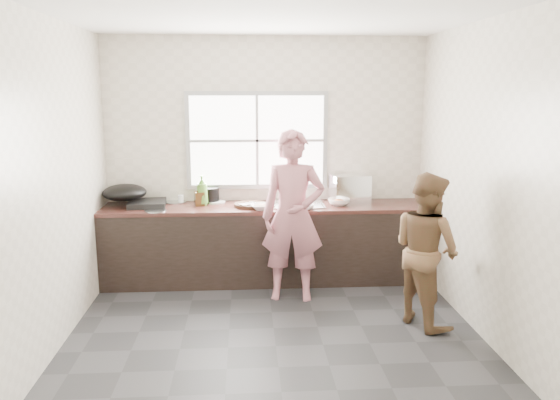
{
  "coord_description": "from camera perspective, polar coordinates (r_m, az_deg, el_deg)",
  "views": [
    {
      "loc": [
        -0.24,
        -4.59,
        2.12
      ],
      "look_at": [
        0.1,
        0.65,
        1.05
      ],
      "focal_mm": 35.0,
      "sensor_mm": 36.0,
      "label": 1
    }
  ],
  "objects": [
    {
      "name": "wall_back",
      "position": [
        6.25,
        -1.48,
        4.43
      ],
      "size": [
        3.6,
        0.01,
        2.7
      ],
      "primitive_type": "cube",
      "color": "beige",
      "rests_on": "ground"
    },
    {
      "name": "cutting_board",
      "position": [
        5.98,
        -3.12,
        -0.51
      ],
      "size": [
        0.42,
        0.42,
        0.04
      ],
      "primitive_type": "cylinder",
      "rotation": [
        0.0,
        0.0,
        0.22
      ],
      "color": "black",
      "rests_on": "countertop"
    },
    {
      "name": "pot_lid_left",
      "position": [
        5.89,
        -12.89,
        -1.09
      ],
      "size": [
        0.3,
        0.3,
        0.01
      ],
      "primitive_type": "cylinder",
      "rotation": [
        0.0,
        0.0,
        0.39
      ],
      "color": "#A7A8AE",
      "rests_on": "countertop"
    },
    {
      "name": "bowl_crabs",
      "position": [
        6.06,
        6.18,
        -0.27
      ],
      "size": [
        0.23,
        0.23,
        0.06
      ],
      "primitive_type": "imported",
      "rotation": [
        0.0,
        0.0,
        0.22
      ],
      "color": "silver",
      "rests_on": "countertop"
    },
    {
      "name": "bowl_held",
      "position": [
        5.84,
        2.81,
        -0.64
      ],
      "size": [
        0.25,
        0.25,
        0.06
      ],
      "primitive_type": "imported",
      "rotation": [
        0.0,
        0.0,
        0.25
      ],
      "color": "silver",
      "rests_on": "countertop"
    },
    {
      "name": "pot_lid_right",
      "position": [
        6.29,
        -10.86,
        -0.2
      ],
      "size": [
        0.27,
        0.27,
        0.01
      ],
      "primitive_type": "cylinder",
      "rotation": [
        0.0,
        0.0,
        -0.12
      ],
      "color": "#A8ABAE",
      "rests_on": "countertop"
    },
    {
      "name": "wall_right",
      "position": [
        5.09,
        20.06,
        2.1
      ],
      "size": [
        0.01,
        3.2,
        2.7
      ],
      "primitive_type": "cube",
      "color": "beige",
      "rests_on": "ground"
    },
    {
      "name": "bottle_green",
      "position": [
        6.06,
        -8.15,
        1.01
      ],
      "size": [
        0.17,
        0.17,
        0.34
      ],
      "primitive_type": "imported",
      "rotation": [
        0.0,
        0.0,
        -0.36
      ],
      "color": "#4B882C",
      "rests_on": "countertop"
    },
    {
      "name": "wok",
      "position": [
        6.21,
        -15.94,
        0.76
      ],
      "size": [
        0.61,
        0.61,
        0.18
      ],
      "primitive_type": "ellipsoid",
      "rotation": [
        0.0,
        0.0,
        -0.35
      ],
      "color": "black",
      "rests_on": "burner"
    },
    {
      "name": "window_glazing",
      "position": [
        6.19,
        -2.41,
        6.21
      ],
      "size": [
        1.5,
        0.01,
        1.0
      ],
      "primitive_type": "cube",
      "color": "white",
      "rests_on": "window_frame"
    },
    {
      "name": "floor",
      "position": [
        5.07,
        -0.67,
        -13.29
      ],
      "size": [
        3.6,
        3.2,
        0.01
      ],
      "primitive_type": "cube",
      "color": "#29292C",
      "rests_on": "ground"
    },
    {
      "name": "burner",
      "position": [
        6.16,
        -13.72,
        -0.35
      ],
      "size": [
        0.43,
        0.43,
        0.06
      ],
      "primitive_type": "cube",
      "rotation": [
        0.0,
        0.0,
        0.09
      ],
      "color": "black",
      "rests_on": "countertop"
    },
    {
      "name": "glass_jar",
      "position": [
        6.26,
        -10.33,
        0.12
      ],
      "size": [
        0.08,
        0.08,
        0.09
      ],
      "primitive_type": "cylinder",
      "rotation": [
        0.0,
        0.0,
        0.4
      ],
      "color": "silver",
      "rests_on": "countertop"
    },
    {
      "name": "sink",
      "position": [
        6.04,
        1.98,
        -0.48
      ],
      "size": [
        0.55,
        0.45,
        0.02
      ],
      "primitive_type": "cube",
      "color": "silver",
      "rests_on": "countertop"
    },
    {
      "name": "bottle_brown_tall",
      "position": [
        6.06,
        -8.43,
        0.39
      ],
      "size": [
        0.11,
        0.12,
        0.21
      ],
      "primitive_type": "imported",
      "rotation": [
        0.0,
        0.0,
        0.26
      ],
      "color": "#422B10",
      "rests_on": "countertop"
    },
    {
      "name": "cleaver",
      "position": [
        5.92,
        -3.33,
        -0.38
      ],
      "size": [
        0.22,
        0.2,
        0.01
      ],
      "primitive_type": "cube",
      "rotation": [
        0.0,
        0.0,
        0.64
      ],
      "color": "silver",
      "rests_on": "cutting_board"
    },
    {
      "name": "dish_rack",
      "position": [
        6.24,
        7.3,
        1.22
      ],
      "size": [
        0.45,
        0.35,
        0.31
      ],
      "primitive_type": "cube",
      "rotation": [
        0.0,
        0.0,
        0.15
      ],
      "color": "white",
      "rests_on": "countertop"
    },
    {
      "name": "window_frame",
      "position": [
        6.21,
        -2.41,
        6.23
      ],
      "size": [
        1.6,
        0.05,
        1.1
      ],
      "primitive_type": "cube",
      "color": "#9EA0A5",
      "rests_on": "wall_back"
    },
    {
      "name": "ceiling",
      "position": [
        4.64,
        -0.76,
        18.76
      ],
      "size": [
        3.6,
        3.2,
        0.01
      ],
      "primitive_type": "cube",
      "color": "silver",
      "rests_on": "wall_back"
    },
    {
      "name": "countertop",
      "position": [
        6.03,
        -1.34,
        -0.76
      ],
      "size": [
        3.6,
        0.64,
        0.04
      ],
      "primitive_type": "cube",
      "color": "#351A15",
      "rests_on": "cabinet"
    },
    {
      "name": "cabinet",
      "position": [
        6.13,
        -1.32,
        -4.69
      ],
      "size": [
        3.6,
        0.62,
        0.82
      ],
      "primitive_type": "cube",
      "color": "black",
      "rests_on": "floor"
    },
    {
      "name": "wall_front",
      "position": [
        3.1,
        0.84,
        -2.88
      ],
      "size": [
        3.6,
        0.01,
        2.7
      ],
      "primitive_type": "cube",
      "color": "silver",
      "rests_on": "ground"
    },
    {
      "name": "plate_food",
      "position": [
        6.21,
        -6.7,
        -0.2
      ],
      "size": [
        0.22,
        0.22,
        0.02
      ],
      "primitive_type": "cylinder",
      "rotation": [
        0.0,
        0.0,
        0.06
      ],
      "color": "silver",
      "rests_on": "countertop"
    },
    {
      "name": "bottle_brown_short",
      "position": [
        6.24,
        -8.1,
        0.6
      ],
      "size": [
        0.18,
        0.18,
        0.18
      ],
      "primitive_type": "imported",
      "rotation": [
        0.0,
        0.0,
        -0.38
      ],
      "color": "#402D10",
      "rests_on": "countertop"
    },
    {
      "name": "person_side",
      "position": [
        5.12,
        15.02,
        -4.99
      ],
      "size": [
        0.76,
        0.84,
        1.4
      ],
      "primitive_type": "imported",
      "rotation": [
        0.0,
        0.0,
        1.99
      ],
      "color": "brown",
      "rests_on": "floor"
    },
    {
      "name": "black_pot",
      "position": [
        6.24,
        -7.46,
        0.55
      ],
      "size": [
        0.28,
        0.28,
        0.17
      ],
      "primitive_type": "cylinder",
      "rotation": [
        0.0,
        0.0,
        0.24
      ],
      "color": "black",
      "rests_on": "countertop"
    },
    {
      "name": "woman",
      "position": [
        5.51,
        1.37,
        -2.24
      ],
      "size": [
        0.63,
        0.46,
        1.62
      ],
      "primitive_type": "imported",
      "rotation": [
        0.0,
        0.0,
        -0.12
      ],
      "color": "#B96F7B",
      "rests_on": "floor"
    },
    {
      "name": "wall_left",
      "position": [
        4.91,
        -22.24,
        1.64
      ],
      "size": [
        0.01,
        3.2,
        2.7
      ],
      "primitive_type": "cube",
      "color": "beige",
      "rests_on": "ground"
    },
    {
      "name": "faucet",
      "position": [
        6.21,
        1.8,
        1.21
      ],
      "size": [
        0.02,
        0.02,
        0.3
      ],
      "primitive_type": "cylinder",
      "color": "silver",
      "rests_on": "countertop"
    },
    {
      "name": "bowl_mince",
      "position": [
        5.81,
        -1.91,
        -0.73
      ],
      "size": [
        0.24,
        0.24,
        0.06
      ],
      "primitive_type": "imported",
      "rotation": [
        0.0,
        0.0,
        0.02
      ],
      "color": "silver",
      "rests_on": "countertop"
    }
  ]
}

